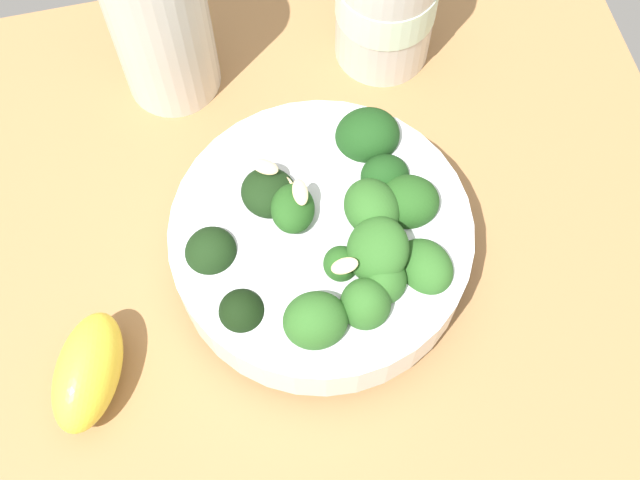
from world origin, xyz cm
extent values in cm
cube|color=#996D42|center=(0.00, 0.00, -1.56)|extent=(57.46, 57.46, 3.12)
cylinder|color=white|center=(-0.07, 1.18, 0.71)|extent=(11.13, 11.13, 1.42)
cylinder|color=white|center=(-0.07, 1.18, 3.56)|extent=(20.24, 20.24, 4.27)
cylinder|color=silver|center=(-0.07, 1.18, 5.29)|extent=(16.85, 16.85, 0.80)
cylinder|color=#2F662B|center=(3.02, -1.65, 5.06)|extent=(1.93, 1.99, 1.69)
ellipsoid|color=#2D6023|center=(3.02, -1.65, 7.00)|extent=(6.15, 5.83, 5.27)
cylinder|color=#589D47|center=(1.46, -4.73, 4.54)|extent=(1.60, 1.70, 1.63)
ellipsoid|color=#2D6023|center=(1.46, -4.73, 6.21)|extent=(4.31, 3.81, 4.21)
cylinder|color=#3C7A32|center=(-1.57, 2.55, 5.09)|extent=(1.62, 1.41, 1.63)
ellipsoid|color=#23511C|center=(-1.57, 2.55, 6.77)|extent=(4.69, 4.51, 3.72)
cylinder|color=#4A8F3C|center=(4.73, 7.34, 3.87)|extent=(1.93, 2.03, 2.13)
ellipsoid|color=#194216|center=(4.73, 7.34, 5.86)|extent=(6.62, 6.66, 5.76)
cylinder|color=#4A8F3C|center=(-2.83, 4.38, 4.55)|extent=(1.48, 1.44, 1.69)
ellipsoid|color=black|center=(-2.83, 4.38, 6.16)|extent=(4.19, 4.13, 3.50)
cylinder|color=#2F662B|center=(3.50, 1.56, 4.70)|extent=(1.73, 1.72, 1.99)
ellipsoid|color=#2D6023|center=(3.50, 1.56, 6.57)|extent=(4.42, 5.22, 4.26)
cylinder|color=#2F662B|center=(5.09, 3.99, 4.49)|extent=(1.40, 1.31, 1.39)
ellipsoid|color=#194216|center=(5.09, 3.99, 5.87)|extent=(4.48, 3.65, 3.77)
cylinder|color=#2F662B|center=(5.88, -2.96, 4.05)|extent=(1.79, 1.70, 1.52)
ellipsoid|color=#2D6023|center=(5.88, -2.96, 5.71)|extent=(5.63, 5.24, 4.67)
cylinder|color=#3C7A32|center=(-6.16, -3.21, 3.86)|extent=(1.53, 1.49, 1.58)
ellipsoid|color=black|center=(-6.16, -3.21, 5.43)|extent=(5.01, 4.42, 4.28)
cylinder|color=#4A8F3C|center=(3.06, -3.51, 4.46)|extent=(1.74, 1.85, 1.93)
ellipsoid|color=#2D6023|center=(3.06, -3.51, 6.17)|extent=(4.52, 4.82, 4.10)
cylinder|color=#2F662B|center=(0.65, -1.58, 4.65)|extent=(1.25, 1.30, 0.91)
ellipsoid|color=#23511C|center=(0.65, -1.58, 5.83)|extent=(2.70, 3.09, 3.04)
cylinder|color=#2F662B|center=(-1.83, -5.11, 4.24)|extent=(2.18, 2.07, 1.96)
ellipsoid|color=#2D6023|center=(-1.83, -5.11, 6.30)|extent=(4.68, 4.37, 4.46)
cylinder|color=#3C7A32|center=(-7.36, 1.27, 4.03)|extent=(1.53, 1.62, 1.30)
ellipsoid|color=black|center=(-7.36, 1.27, 5.60)|extent=(4.84, 4.46, 3.50)
cylinder|color=#4A8F3C|center=(5.96, 1.68, 4.23)|extent=(1.87, 1.91, 1.64)
ellipsoid|color=#23511C|center=(5.96, 1.68, 6.02)|extent=(5.68, 4.90, 3.92)
ellipsoid|color=#DBBC84|center=(-0.96, 2.95, 8.07)|extent=(1.08, 1.86, 0.64)
ellipsoid|color=#DBBC84|center=(0.63, -2.51, 7.68)|extent=(1.79, 1.19, 1.20)
ellipsoid|color=#DBBC84|center=(-1.58, 4.16, 6.55)|extent=(1.29, 1.88, 1.01)
ellipsoid|color=#DBBC84|center=(-2.76, 5.45, 7.76)|extent=(2.07, 1.75, 0.82)
ellipsoid|color=#DBBC84|center=(2.72, -2.28, 5.81)|extent=(1.87, 1.42, 1.24)
ellipsoid|color=yellow|center=(-16.73, -3.90, 2.50)|extent=(6.84, 9.01, 4.99)
cylinder|color=beige|center=(-7.72, 19.37, 7.64)|extent=(7.31, 7.31, 15.29)
camera|label=1|loc=(-5.35, -21.44, 55.05)|focal=46.59mm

